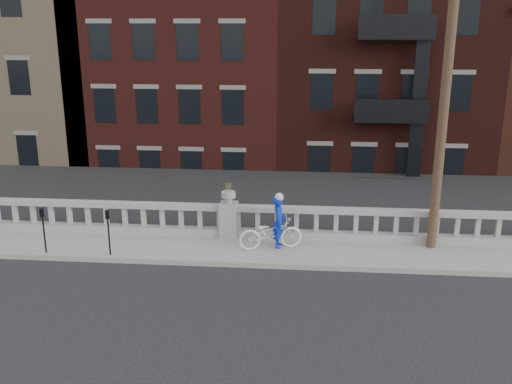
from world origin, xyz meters
TOP-DOWN VIEW (x-y plane):
  - ground at (0.00, 0.00)m, footprint 120.00×120.00m
  - sidewalk at (0.00, 3.00)m, footprint 32.00×2.20m
  - balustrade at (0.00, 3.95)m, footprint 28.00×0.34m
  - planter_pedestal at (0.00, 3.95)m, footprint 0.55×0.55m
  - lower_level at (0.56, 23.04)m, footprint 80.00×44.00m
  - utility_pole at (6.20, 3.60)m, footprint 1.60×0.28m
  - parking_meter_c at (-5.19, 2.15)m, footprint 0.10×0.09m
  - parking_meter_d at (-3.25, 2.15)m, footprint 0.10×0.09m
  - bicycle at (1.37, 3.04)m, footprint 2.02×1.19m
  - cyclist at (1.61, 3.22)m, footprint 0.41×0.60m

SIDE VIEW (x-z plane):
  - ground at x=0.00m, z-range 0.00..0.00m
  - sidewalk at x=0.00m, z-range 0.00..0.15m
  - balustrade at x=0.00m, z-range 0.13..1.16m
  - bicycle at x=1.37m, z-range 0.15..1.15m
  - planter_pedestal at x=0.00m, z-range -0.05..1.71m
  - cyclist at x=1.61m, z-range 0.15..1.73m
  - parking_meter_c at x=-5.19m, z-range 0.32..1.68m
  - parking_meter_d at x=-3.25m, z-range 0.32..1.68m
  - lower_level at x=0.56m, z-range -7.77..13.03m
  - utility_pole at x=6.20m, z-range 0.24..10.24m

